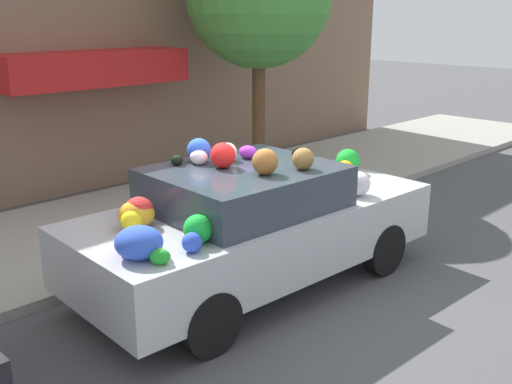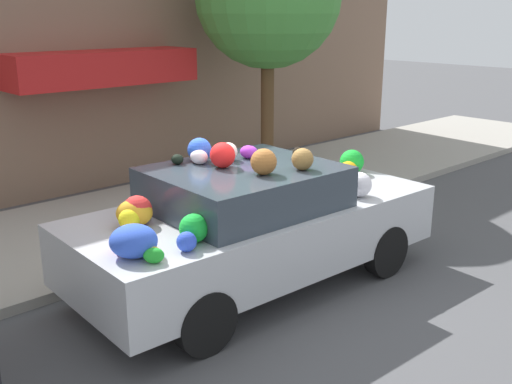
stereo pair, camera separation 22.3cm
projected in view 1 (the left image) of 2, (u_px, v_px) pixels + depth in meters
The scene contains 5 objects.
ground_plane at pixel (254, 282), 7.05m from camera, with size 60.00×60.00×0.00m, color #4C4C4F.
sidewalk_curb at pixel (127, 223), 8.88m from camera, with size 24.00×3.20×0.12m.
building_facade at pixel (41, 19), 9.58m from camera, with size 18.00×1.20×5.99m.
fire_hydrant at pixel (227, 202), 8.50m from camera, with size 0.20×0.20×0.70m.
art_car at pixel (252, 222), 6.76m from camera, with size 4.35×1.97×1.71m.
Camera 1 is at (-4.50, -4.61, 3.05)m, focal length 42.00 mm.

